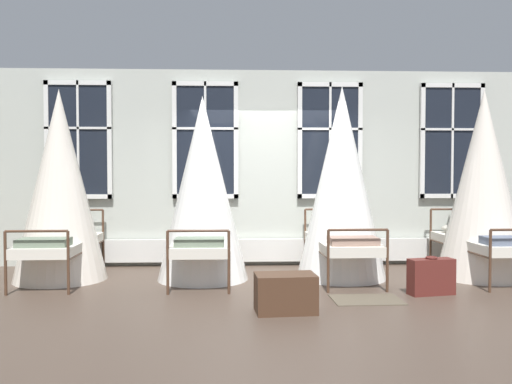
% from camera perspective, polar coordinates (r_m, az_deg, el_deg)
% --- Properties ---
extents(ground, '(21.58, 21.58, 0.00)m').
position_cam_1_polar(ground, '(7.57, 1.84, -9.31)').
color(ground, '#4C3D33').
extents(back_wall_with_windows, '(10.11, 0.10, 3.15)m').
position_cam_1_polar(back_wall_with_windows, '(8.66, 1.24, 2.60)').
color(back_wall_with_windows, '#B2B7AD').
rests_on(back_wall_with_windows, ground).
extents(window_bank, '(7.06, 0.10, 2.88)m').
position_cam_1_polar(window_bank, '(8.55, 1.29, -0.21)').
color(window_bank, black).
rests_on(window_bank, ground).
extents(cot_first, '(1.27, 1.95, 2.65)m').
position_cam_1_polar(cot_first, '(7.87, -20.28, 0.39)').
color(cot_first, '#4C3323').
rests_on(cot_first, ground).
extents(cot_second, '(1.27, 1.94, 2.56)m').
position_cam_1_polar(cot_second, '(7.46, -5.73, 0.09)').
color(cot_second, '#4C3323').
rests_on(cot_second, ground).
extents(cot_third, '(1.27, 1.95, 2.72)m').
position_cam_1_polar(cot_third, '(7.63, 9.16, 0.69)').
color(cot_third, '#4C3323').
rests_on(cot_third, ground).
extents(cot_fourth, '(1.27, 1.95, 2.68)m').
position_cam_1_polar(cot_fourth, '(8.21, 23.16, 0.50)').
color(cot_fourth, '#4C3323').
rests_on(cot_fourth, ground).
extents(rug_third, '(0.81, 0.58, 0.01)m').
position_cam_1_polar(rug_third, '(6.48, 11.76, -11.23)').
color(rug_third, brown).
rests_on(rug_third, ground).
extents(suitcase_dark, '(0.59, 0.31, 0.47)m').
position_cam_1_polar(suitcase_dark, '(6.92, 18.27, -8.60)').
color(suitcase_dark, '#5B231E').
rests_on(suitcase_dark, ground).
extents(travel_trunk, '(0.67, 0.45, 0.41)m').
position_cam_1_polar(travel_trunk, '(5.78, 3.17, -10.77)').
color(travel_trunk, '#472D1E').
rests_on(travel_trunk, ground).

